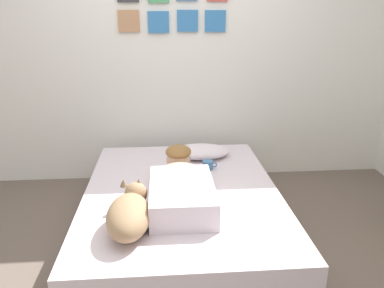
# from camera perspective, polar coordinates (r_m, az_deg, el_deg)

# --- Properties ---
(ground_plane) EXTENTS (12.81, 12.81, 0.00)m
(ground_plane) POSITION_cam_1_polar(r_m,az_deg,el_deg) (2.81, -1.44, -16.51)
(ground_plane) COLOR #66564C
(back_wall) EXTENTS (4.40, 0.12, 2.50)m
(back_wall) POSITION_cam_1_polar(r_m,az_deg,el_deg) (3.78, -2.85, 13.29)
(back_wall) COLOR silver
(back_wall) RESTS_ON ground
(bed) EXTENTS (1.46, 2.00, 0.39)m
(bed) POSITION_cam_1_polar(r_m,az_deg,el_deg) (2.94, -1.51, -10.29)
(bed) COLOR gray
(bed) RESTS_ON ground
(pillow) EXTENTS (0.52, 0.32, 0.11)m
(pillow) POSITION_cam_1_polar(r_m,az_deg,el_deg) (3.43, 1.26, -1.13)
(pillow) COLOR silver
(pillow) RESTS_ON bed
(person_lying) EXTENTS (0.43, 0.92, 0.27)m
(person_lying) POSITION_cam_1_polar(r_m,az_deg,el_deg) (2.66, -1.70, -6.15)
(person_lying) COLOR silver
(person_lying) RESTS_ON bed
(dog) EXTENTS (0.26, 0.57, 0.21)m
(dog) POSITION_cam_1_polar(r_m,az_deg,el_deg) (2.35, -9.33, -10.16)
(dog) COLOR #9E7A56
(dog) RESTS_ON bed
(coffee_cup) EXTENTS (0.13, 0.09, 0.07)m
(coffee_cup) POSITION_cam_1_polar(r_m,az_deg,el_deg) (3.18, 2.39, -3.15)
(coffee_cup) COLOR teal
(coffee_cup) RESTS_ON bed
(cell_phone) EXTENTS (0.07, 0.14, 0.01)m
(cell_phone) POSITION_cam_1_polar(r_m,az_deg,el_deg) (2.99, -0.99, -5.37)
(cell_phone) COLOR black
(cell_phone) RESTS_ON bed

